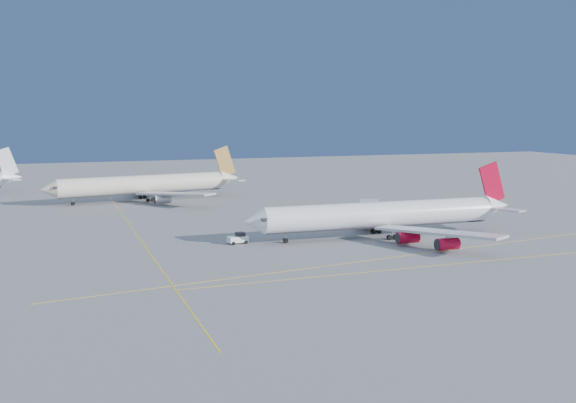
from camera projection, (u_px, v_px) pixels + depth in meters
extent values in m
plane|color=slate|center=(377.00, 251.00, 118.95)|extent=(500.00, 500.00, 0.00)
cube|color=yellow|center=(443.00, 265.00, 107.64)|extent=(90.00, 0.18, 0.02)
cube|color=yellow|center=(393.00, 257.00, 113.37)|extent=(118.86, 16.88, 0.02)
cube|color=yellow|center=(137.00, 236.00, 133.19)|extent=(0.18, 140.00, 0.02)
cylinder|color=white|center=(380.00, 214.00, 132.00)|extent=(50.37, 6.43, 5.21)
cone|color=white|center=(254.00, 221.00, 123.36)|extent=(4.17, 5.30, 5.21)
cone|color=white|center=(496.00, 206.00, 140.93)|extent=(6.40, 5.10, 4.95)
cube|color=black|center=(262.00, 218.00, 123.83)|extent=(1.56, 4.98, 0.63)
cube|color=#B7B7BC|center=(438.00, 232.00, 119.96)|extent=(15.04, 25.59, 0.49)
cube|color=#B7B7BC|center=(369.00, 210.00, 147.31)|extent=(16.08, 25.24, 0.49)
cube|color=#B20726|center=(492.00, 183.00, 139.83)|extent=(6.91, 0.57, 9.50)
cylinder|color=gray|center=(286.00, 235.00, 125.85)|extent=(0.22, 0.22, 2.06)
cylinder|color=black|center=(286.00, 241.00, 125.99)|extent=(1.00, 0.65, 0.99)
cylinder|color=gray|center=(392.00, 232.00, 129.25)|extent=(0.29, 0.29, 2.06)
cylinder|color=black|center=(392.00, 237.00, 129.39)|extent=(1.01, 0.83, 0.99)
cylinder|color=gray|center=(376.00, 226.00, 136.16)|extent=(0.29, 0.29, 2.06)
cylinder|color=black|center=(376.00, 231.00, 136.30)|extent=(1.01, 0.83, 0.99)
cylinder|color=#B20726|center=(408.00, 238.00, 123.43)|extent=(4.36, 2.35, 2.24)
cylinder|color=#B20726|center=(447.00, 244.00, 117.32)|extent=(4.36, 2.35, 2.24)
cylinder|color=#B20726|center=(363.00, 221.00, 141.99)|extent=(4.36, 2.35, 2.24)
cylinder|color=#B20726|center=(364.00, 215.00, 150.53)|extent=(4.36, 2.35, 2.24)
cylinder|color=beige|center=(143.00, 184.00, 187.25)|extent=(48.80, 13.16, 5.32)
cone|color=beige|center=(48.00, 190.00, 174.38)|extent=(5.01, 5.94, 5.32)
cone|color=beige|center=(229.00, 178.00, 200.63)|extent=(7.28, 6.06, 5.06)
cube|color=black|center=(55.00, 187.00, 175.17)|extent=(2.30, 5.23, 0.65)
cube|color=#B7B7BC|center=(175.00, 194.00, 176.99)|extent=(19.07, 24.11, 0.51)
cube|color=#B7B7BC|center=(143.00, 184.00, 202.30)|extent=(12.10, 26.44, 0.51)
cube|color=#A5803D|center=(225.00, 161.00, 199.24)|extent=(7.16, 1.58, 9.88)
cylinder|color=gray|center=(73.00, 200.00, 177.95)|extent=(0.22, 0.22, 2.15)
cylinder|color=black|center=(73.00, 204.00, 178.10)|extent=(1.12, 0.81, 1.03)
cylinder|color=gray|center=(150.00, 196.00, 184.87)|extent=(0.30, 0.30, 2.15)
cylinder|color=black|center=(150.00, 200.00, 185.02)|extent=(1.15, 1.00, 1.03)
cylinder|color=gray|center=(142.00, 194.00, 191.40)|extent=(0.30, 0.30, 2.15)
cylinder|color=black|center=(142.00, 197.00, 191.54)|extent=(1.15, 1.00, 1.03)
cylinder|color=#B7B7BC|center=(162.00, 200.00, 178.18)|extent=(4.80, 3.03, 2.34)
cylinder|color=#B7B7BC|center=(137.00, 191.00, 198.97)|extent=(4.80, 3.03, 2.34)
cone|color=white|center=(12.00, 177.00, 205.03)|extent=(7.01, 5.77, 4.78)
cube|color=silver|center=(7.00, 162.00, 203.69)|extent=(6.88, 1.56, 9.51)
cube|color=white|center=(238.00, 239.00, 125.38)|extent=(4.13, 2.55, 1.16)
cube|color=black|center=(240.00, 235.00, 125.55)|extent=(1.80, 1.88, 0.87)
cylinder|color=black|center=(234.00, 243.00, 123.91)|extent=(0.72, 0.45, 0.68)
cylinder|color=black|center=(229.00, 242.00, 125.66)|extent=(0.72, 0.45, 0.68)
cylinder|color=black|center=(246.00, 242.00, 125.24)|extent=(0.72, 0.45, 0.68)
cylinder|color=black|center=(242.00, 240.00, 126.99)|extent=(0.72, 0.45, 0.68)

